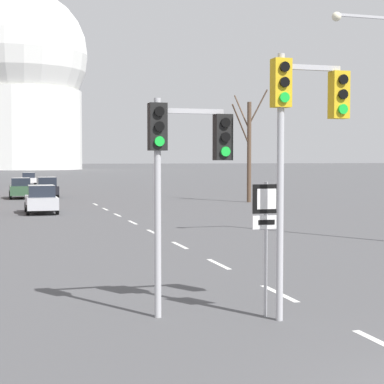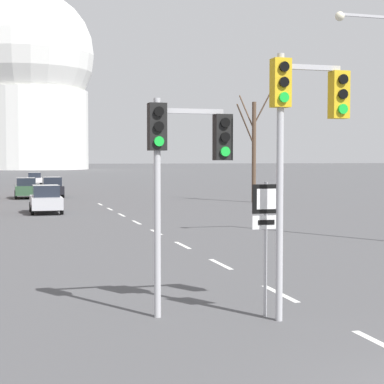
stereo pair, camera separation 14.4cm
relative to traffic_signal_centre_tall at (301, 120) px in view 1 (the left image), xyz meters
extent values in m
cube|color=silver|center=(0.63, 2.39, -4.03)|extent=(0.16, 2.00, 0.01)
cube|color=silver|center=(0.63, 6.89, -4.03)|extent=(0.16, 2.00, 0.01)
cube|color=silver|center=(0.63, 11.39, -4.03)|extent=(0.16, 2.00, 0.01)
cube|color=silver|center=(0.63, 15.89, -4.03)|extent=(0.16, 2.00, 0.01)
cube|color=silver|center=(0.63, 20.39, -4.03)|extent=(0.16, 2.00, 0.01)
cube|color=silver|center=(0.63, 24.89, -4.03)|extent=(0.16, 2.00, 0.01)
cube|color=silver|center=(0.63, 29.39, -4.03)|extent=(0.16, 2.00, 0.01)
cube|color=silver|center=(0.63, 33.89, -4.03)|extent=(0.16, 2.00, 0.01)
cylinder|color=#B2B2B7|center=(-0.44, 0.01, -1.37)|extent=(0.14, 0.14, 5.34)
cube|color=gold|center=(-0.44, 0.01, 0.72)|extent=(0.36, 0.28, 0.96)
cylinder|color=black|center=(-0.44, -0.16, 1.02)|extent=(0.20, 0.06, 0.20)
cylinder|color=black|center=(-0.44, -0.16, 0.72)|extent=(0.20, 0.06, 0.20)
cylinder|color=green|center=(-0.44, -0.16, 0.43)|extent=(0.20, 0.06, 0.20)
cube|color=#B2B2B7|center=(0.21, 0.01, 1.05)|extent=(1.29, 0.10, 0.10)
cube|color=gold|center=(0.85, 0.01, 0.52)|extent=(0.36, 0.28, 0.96)
cylinder|color=black|center=(0.85, -0.16, 0.82)|extent=(0.20, 0.06, 0.20)
cylinder|color=black|center=(0.85, -0.16, 0.52)|extent=(0.20, 0.06, 0.20)
cylinder|color=green|center=(0.85, -0.16, 0.23)|extent=(0.20, 0.06, 0.20)
cylinder|color=#B2B2B7|center=(-2.73, 0.95, -1.79)|extent=(0.14, 0.14, 4.49)
cube|color=black|center=(-2.73, 0.95, -0.13)|extent=(0.36, 0.28, 0.96)
cylinder|color=black|center=(-2.73, 0.78, 0.17)|extent=(0.20, 0.06, 0.20)
cylinder|color=black|center=(-2.73, 0.78, -0.13)|extent=(0.20, 0.06, 0.20)
cylinder|color=green|center=(-2.73, 0.78, -0.43)|extent=(0.20, 0.06, 0.20)
cube|color=#B2B2B7|center=(-2.03, 0.95, 0.20)|extent=(1.40, 0.10, 0.10)
cube|color=black|center=(-1.32, 0.95, -0.33)|extent=(0.36, 0.28, 0.96)
cylinder|color=black|center=(-1.32, 0.78, -0.03)|extent=(0.20, 0.06, 0.20)
cylinder|color=black|center=(-1.32, 0.78, -0.33)|extent=(0.20, 0.06, 0.20)
cylinder|color=green|center=(-1.32, 0.78, -0.63)|extent=(0.20, 0.06, 0.20)
cylinder|color=#B2B2B7|center=(-0.58, 0.40, -2.64)|extent=(0.07, 0.07, 2.79)
cube|color=black|center=(-0.58, 0.38, -1.60)|extent=(0.60, 0.03, 0.60)
cube|color=white|center=(-0.58, 0.36, -1.60)|extent=(0.42, 0.01, 0.42)
cube|color=white|center=(-0.58, 0.38, -2.08)|extent=(0.60, 0.03, 0.28)
cube|color=black|center=(-0.58, 0.36, -2.08)|extent=(0.36, 0.01, 0.10)
cube|color=#B2B2B7|center=(7.65, 10.24, 4.68)|extent=(2.32, 0.10, 0.10)
sphere|color=#F2EAC6|center=(6.49, 10.24, 4.60)|extent=(0.36, 0.36, 0.36)
cube|color=#B7B7BC|center=(-3.51, 27.38, -3.38)|extent=(1.77, 3.95, 0.71)
cube|color=#1E232D|center=(-3.51, 27.18, -2.69)|extent=(1.50, 1.90, 0.68)
cylinder|color=black|center=(-4.35, 28.60, -3.74)|extent=(0.18, 0.60, 0.60)
cylinder|color=black|center=(-2.68, 28.60, -3.74)|extent=(0.18, 0.60, 0.60)
cylinder|color=black|center=(-4.35, 26.15, -3.74)|extent=(0.18, 0.60, 0.60)
cylinder|color=black|center=(-2.68, 26.15, -3.74)|extent=(0.18, 0.60, 0.60)
cube|color=#2D4C33|center=(-4.27, 42.49, -3.35)|extent=(1.73, 4.03, 0.75)
cube|color=#1E232D|center=(-4.27, 42.28, -2.66)|extent=(1.47, 1.94, 0.63)
cylinder|color=black|center=(-5.09, 43.74, -3.73)|extent=(0.18, 0.62, 0.62)
cylinder|color=black|center=(-3.46, 43.74, -3.73)|extent=(0.18, 0.62, 0.62)
cylinder|color=black|center=(-5.09, 41.24, -3.73)|extent=(0.18, 0.62, 0.62)
cylinder|color=black|center=(-3.46, 41.24, -3.73)|extent=(0.18, 0.62, 0.62)
cube|color=silver|center=(-2.59, 69.35, -3.40)|extent=(1.73, 4.39, 0.57)
cube|color=#1E232D|center=(-2.59, 69.13, -2.79)|extent=(1.47, 2.11, 0.64)
cylinder|color=black|center=(-3.40, 70.71, -3.68)|extent=(0.18, 0.72, 0.72)
cylinder|color=black|center=(-1.78, 70.71, -3.68)|extent=(0.18, 0.72, 0.72)
cylinder|color=black|center=(-3.40, 67.99, -3.68)|extent=(0.18, 0.72, 0.72)
cylinder|color=black|center=(-1.78, 67.99, -3.68)|extent=(0.18, 0.72, 0.72)
cube|color=black|center=(-2.12, 43.40, -3.38)|extent=(1.74, 4.12, 0.70)
cube|color=#1E232D|center=(-2.12, 43.20, -2.68)|extent=(1.48, 1.98, 0.71)
cylinder|color=black|center=(-2.94, 44.68, -3.73)|extent=(0.18, 0.61, 0.61)
cylinder|color=black|center=(-1.30, 44.68, -3.73)|extent=(0.18, 0.61, 0.61)
cylinder|color=black|center=(-2.94, 42.12, -3.73)|extent=(0.18, 0.61, 0.61)
cylinder|color=black|center=(-1.30, 42.12, -3.73)|extent=(0.18, 0.61, 0.61)
cylinder|color=brown|center=(12.00, 32.95, -0.30)|extent=(0.31, 0.31, 7.47)
cylinder|color=brown|center=(11.78, 33.97, 2.76)|extent=(0.50, 2.12, 2.73)
cylinder|color=brown|center=(11.01, 32.20, 1.75)|extent=(1.96, 1.70, 2.77)
cylinder|color=brown|center=(12.59, 32.65, 3.05)|extent=(1.27, 0.73, 2.61)
cylinder|color=silver|center=(0.63, 188.57, 7.73)|extent=(35.32, 35.32, 23.55)
sphere|color=silver|center=(0.63, 188.57, 30.30)|extent=(39.24, 39.24, 39.24)
camera|label=1|loc=(-5.78, -11.74, -0.77)|focal=60.00mm
camera|label=2|loc=(-5.64, -11.78, -0.77)|focal=60.00mm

